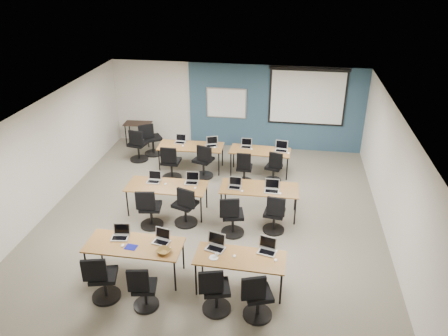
% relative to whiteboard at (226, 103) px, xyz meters
% --- Properties ---
extents(floor, '(8.00, 9.00, 0.02)m').
position_rel_whiteboard_xyz_m(floor, '(0.30, -4.43, -1.45)').
color(floor, '#6B6354').
rests_on(floor, ground).
extents(ceiling, '(8.00, 9.00, 0.02)m').
position_rel_whiteboard_xyz_m(ceiling, '(0.30, -4.43, 1.25)').
color(ceiling, white).
rests_on(ceiling, ground).
extents(wall_back, '(8.00, 0.04, 2.70)m').
position_rel_whiteboard_xyz_m(wall_back, '(0.30, 0.07, -0.10)').
color(wall_back, beige).
rests_on(wall_back, ground).
extents(wall_front, '(8.00, 0.04, 2.70)m').
position_rel_whiteboard_xyz_m(wall_front, '(0.30, -8.93, -0.10)').
color(wall_front, beige).
rests_on(wall_front, ground).
extents(wall_left, '(0.04, 9.00, 2.70)m').
position_rel_whiteboard_xyz_m(wall_left, '(-3.70, -4.43, -0.10)').
color(wall_left, beige).
rests_on(wall_left, ground).
extents(wall_right, '(0.04, 9.00, 2.70)m').
position_rel_whiteboard_xyz_m(wall_right, '(4.30, -4.43, -0.10)').
color(wall_right, beige).
rests_on(wall_right, ground).
extents(blue_accent_panel, '(5.50, 0.04, 2.70)m').
position_rel_whiteboard_xyz_m(blue_accent_panel, '(1.55, 0.04, -0.10)').
color(blue_accent_panel, '#3D5977').
rests_on(blue_accent_panel, wall_back).
extents(whiteboard, '(1.28, 0.03, 0.98)m').
position_rel_whiteboard_xyz_m(whiteboard, '(0.00, 0.00, 0.00)').
color(whiteboard, '#B1B1B1').
rests_on(whiteboard, wall_back).
extents(projector_screen, '(2.40, 0.10, 1.82)m').
position_rel_whiteboard_xyz_m(projector_screen, '(2.50, -0.02, 0.44)').
color(projector_screen, black).
rests_on(projector_screen, wall_back).
extents(training_table_front_left, '(1.86, 0.77, 0.73)m').
position_rel_whiteboard_xyz_m(training_table_front_left, '(-0.78, -6.68, -0.76)').
color(training_table_front_left, olive).
rests_on(training_table_front_left, floor).
extents(training_table_front_right, '(1.67, 0.69, 0.73)m').
position_rel_whiteboard_xyz_m(training_table_front_right, '(1.27, -6.76, -0.77)').
color(training_table_front_right, brown).
rests_on(training_table_front_right, floor).
extents(training_table_mid_left, '(1.92, 0.80, 0.73)m').
position_rel_whiteboard_xyz_m(training_table_mid_left, '(-0.80, -4.31, -0.76)').
color(training_table_mid_left, brown).
rests_on(training_table_mid_left, floor).
extents(training_table_mid_right, '(1.85, 0.77, 0.73)m').
position_rel_whiteboard_xyz_m(training_table_mid_right, '(1.40, -4.07, -0.76)').
color(training_table_mid_right, brown).
rests_on(training_table_mid_right, floor).
extents(training_table_back_left, '(1.86, 0.78, 0.73)m').
position_rel_whiteboard_xyz_m(training_table_back_left, '(-0.76, -1.87, -0.76)').
color(training_table_back_left, '#96582D').
rests_on(training_table_back_left, floor).
extents(training_table_back_right, '(1.69, 0.71, 0.73)m').
position_rel_whiteboard_xyz_m(training_table_back_right, '(1.24, -1.88, -0.77)').
color(training_table_back_right, brown).
rests_on(training_table_back_right, floor).
extents(laptop_0, '(0.33, 0.28, 0.25)m').
position_rel_whiteboard_xyz_m(laptop_0, '(-1.12, -6.49, -0.66)').
color(laptop_0, silver).
rests_on(laptop_0, training_table_front_left).
extents(mouse_0, '(0.08, 0.11, 0.03)m').
position_rel_whiteboard_xyz_m(mouse_0, '(-0.97, -6.76, -0.71)').
color(mouse_0, white).
rests_on(mouse_0, training_table_front_left).
extents(task_chair_0, '(0.53, 0.53, 1.01)m').
position_rel_whiteboard_xyz_m(task_chair_0, '(-1.14, -7.43, -1.03)').
color(task_chair_0, black).
rests_on(task_chair_0, floor).
extents(laptop_1, '(0.31, 0.27, 0.24)m').
position_rel_whiteboard_xyz_m(laptop_1, '(-0.28, -6.50, -0.66)').
color(laptop_1, silver).
rests_on(laptop_1, training_table_front_left).
extents(mouse_1, '(0.08, 0.11, 0.04)m').
position_rel_whiteboard_xyz_m(mouse_1, '(-0.07, -6.73, -0.71)').
color(mouse_1, white).
rests_on(mouse_1, training_table_front_left).
extents(task_chair_1, '(0.46, 0.46, 0.95)m').
position_rel_whiteboard_xyz_m(task_chair_1, '(-0.34, -7.53, -1.06)').
color(task_chair_1, black).
rests_on(task_chair_1, floor).
extents(laptop_2, '(0.35, 0.30, 0.26)m').
position_rel_whiteboard_xyz_m(laptop_2, '(0.78, -6.54, -0.65)').
color(laptop_2, '#A8A8B3').
rests_on(laptop_2, training_table_front_right).
extents(mouse_2, '(0.07, 0.09, 0.03)m').
position_rel_whiteboard_xyz_m(mouse_2, '(1.16, -6.76, -0.71)').
color(mouse_2, white).
rests_on(mouse_2, training_table_front_right).
extents(task_chair_2, '(0.52, 0.52, 1.00)m').
position_rel_whiteboard_xyz_m(task_chair_2, '(0.92, -7.41, -1.04)').
color(task_chair_2, black).
rests_on(task_chair_2, floor).
extents(laptop_3, '(0.33, 0.28, 0.25)m').
position_rel_whiteboard_xyz_m(laptop_3, '(1.75, -6.50, -0.66)').
color(laptop_3, silver).
rests_on(laptop_3, training_table_front_right).
extents(mouse_3, '(0.08, 0.10, 0.03)m').
position_rel_whiteboard_xyz_m(mouse_3, '(1.92, -6.76, -0.71)').
color(mouse_3, white).
rests_on(mouse_3, training_table_front_right).
extents(task_chair_3, '(0.53, 0.51, 0.99)m').
position_rel_whiteboard_xyz_m(task_chair_3, '(1.65, -7.45, -1.04)').
color(task_chair_3, black).
rests_on(task_chair_3, floor).
extents(laptop_4, '(0.32, 0.27, 0.24)m').
position_rel_whiteboard_xyz_m(laptop_4, '(-1.16, -4.14, -0.66)').
color(laptop_4, '#BABAC2').
rests_on(laptop_4, training_table_mid_left).
extents(mouse_4, '(0.06, 0.10, 0.03)m').
position_rel_whiteboard_xyz_m(mouse_4, '(-0.84, -4.26, -0.71)').
color(mouse_4, white).
rests_on(mouse_4, training_table_mid_left).
extents(task_chair_4, '(0.54, 0.54, 1.01)m').
position_rel_whiteboard_xyz_m(task_chair_4, '(-1.02, -5.02, -1.03)').
color(task_chair_4, black).
rests_on(task_chair_4, floor).
extents(laptop_5, '(0.32, 0.27, 0.25)m').
position_rel_whiteboard_xyz_m(laptop_5, '(-0.23, -4.06, -0.66)').
color(laptop_5, '#ACACB1').
rests_on(laptop_5, training_table_mid_left).
extents(mouse_5, '(0.08, 0.11, 0.03)m').
position_rel_whiteboard_xyz_m(mouse_5, '(-0.09, -4.34, -0.71)').
color(mouse_5, white).
rests_on(mouse_5, training_table_mid_left).
extents(task_chair_5, '(0.57, 0.55, 1.02)m').
position_rel_whiteboard_xyz_m(task_chair_5, '(-0.23, -4.79, -1.03)').
color(task_chair_5, black).
rests_on(task_chair_5, floor).
extents(laptop_6, '(0.30, 0.26, 0.23)m').
position_rel_whiteboard_xyz_m(laptop_6, '(0.82, -4.13, -0.66)').
color(laptop_6, '#B3B3BE').
rests_on(laptop_6, training_table_mid_right).
extents(mouse_6, '(0.06, 0.10, 0.03)m').
position_rel_whiteboard_xyz_m(mouse_6, '(1.02, -4.31, -0.71)').
color(mouse_6, white).
rests_on(mouse_6, training_table_mid_right).
extents(task_chair_6, '(0.53, 0.53, 1.01)m').
position_rel_whiteboard_xyz_m(task_chair_6, '(0.88, -5.03, -1.03)').
color(task_chair_6, black).
rests_on(task_chair_6, floor).
extents(laptop_7, '(0.34, 0.29, 0.26)m').
position_rel_whiteboard_xyz_m(laptop_7, '(1.70, -4.17, -0.66)').
color(laptop_7, silver).
rests_on(laptop_7, training_table_mid_right).
extents(mouse_7, '(0.06, 0.10, 0.03)m').
position_rel_whiteboard_xyz_m(mouse_7, '(1.90, -4.30, -0.71)').
color(mouse_7, white).
rests_on(mouse_7, training_table_mid_right).
extents(task_chair_7, '(0.50, 0.50, 0.98)m').
position_rel_whiteboard_xyz_m(task_chair_7, '(1.81, -4.78, -1.05)').
color(task_chair_7, black).
rests_on(task_chair_7, floor).
extents(laptop_8, '(0.30, 0.26, 0.23)m').
position_rel_whiteboard_xyz_m(laptop_8, '(-1.12, -1.67, -0.66)').
color(laptop_8, silver).
rests_on(laptop_8, training_table_back_left).
extents(mouse_8, '(0.07, 0.10, 0.03)m').
position_rel_whiteboard_xyz_m(mouse_8, '(-0.98, -1.94, -0.71)').
color(mouse_8, white).
rests_on(mouse_8, training_table_back_left).
extents(task_chair_8, '(0.55, 0.55, 1.02)m').
position_rel_whiteboard_xyz_m(task_chair_8, '(-1.17, -2.61, -1.03)').
color(task_chair_8, black).
rests_on(task_chair_8, floor).
extents(laptop_9, '(0.33, 0.28, 0.25)m').
position_rel_whiteboard_xyz_m(laptop_9, '(-0.16, -1.76, -0.66)').
color(laptop_9, silver).
rests_on(laptop_9, training_table_back_left).
extents(mouse_9, '(0.08, 0.11, 0.03)m').
position_rel_whiteboard_xyz_m(mouse_9, '(-0.06, -1.90, -0.71)').
color(mouse_9, white).
rests_on(mouse_9, training_table_back_left).
extents(task_chair_9, '(0.57, 0.55, 1.02)m').
position_rel_whiteboard_xyz_m(task_chair_9, '(-0.29, -2.37, -1.03)').
color(task_chair_9, black).
rests_on(task_chair_9, floor).
extents(laptop_10, '(0.30, 0.26, 0.23)m').
position_rel_whiteboard_xyz_m(laptop_10, '(0.83, -1.70, -0.66)').
color(laptop_10, silver).
rests_on(laptop_10, training_table_back_right).
extents(mouse_10, '(0.08, 0.10, 0.03)m').
position_rel_whiteboard_xyz_m(mouse_10, '(1.00, -1.86, -0.71)').
color(mouse_10, white).
rests_on(mouse_10, training_table_back_right).
extents(task_chair_10, '(0.47, 0.47, 0.95)m').
position_rel_whiteboard_xyz_m(task_chair_10, '(0.87, -2.53, -1.06)').
color(task_chair_10, black).
rests_on(task_chair_10, floor).
extents(laptop_11, '(0.35, 0.30, 0.26)m').
position_rel_whiteboard_xyz_m(laptop_11, '(1.84, -1.80, -0.65)').
color(laptop_11, silver).
rests_on(laptop_11, training_table_back_right).
extents(mouse_11, '(0.09, 0.11, 0.03)m').
position_rel_whiteboard_xyz_m(mouse_11, '(2.04, -1.98, -0.71)').
color(mouse_11, white).
rests_on(mouse_11, training_table_back_right).
extents(task_chair_11, '(0.46, 0.46, 0.95)m').
position_rel_whiteboard_xyz_m(task_chair_11, '(1.68, -2.35, -1.06)').
color(task_chair_11, black).
rests_on(task_chair_11, floor).
extents(blue_mousepad, '(0.24, 0.21, 0.01)m').
position_rel_whiteboard_xyz_m(blue_mousepad, '(-0.81, -6.78, -0.72)').
color(blue_mousepad, navy).
rests_on(blue_mousepad, training_table_front_left).
extents(snack_bowl, '(0.40, 0.40, 0.08)m').
position_rel_whiteboard_xyz_m(snack_bowl, '(-0.15, -6.84, -0.68)').
color(snack_bowl, brown).
rests_on(snack_bowl, training_table_front_left).
extents(snack_plate, '(0.21, 0.21, 0.01)m').
position_rel_whiteboard_xyz_m(snack_plate, '(0.80, -6.85, -0.71)').
color(snack_plate, white).
rests_on(snack_plate, training_table_front_right).
extents(coffee_cup, '(0.07, 0.07, 0.06)m').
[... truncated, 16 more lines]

